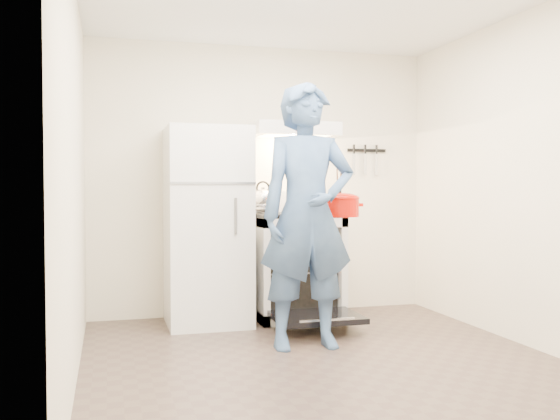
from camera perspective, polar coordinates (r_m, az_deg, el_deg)
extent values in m
plane|color=#4C3E33|center=(4.32, 4.30, -13.84)|extent=(3.60, 3.60, 0.00)
cube|color=beige|center=(5.88, -1.61, 2.70)|extent=(3.20, 0.02, 2.50)
cube|color=white|center=(5.43, -6.67, -1.47)|extent=(0.70, 0.70, 1.70)
cube|color=white|center=(5.67, 1.46, -5.27)|extent=(0.76, 0.65, 0.92)
cube|color=black|center=(5.63, 1.46, -0.47)|extent=(0.76, 0.65, 0.03)
cube|color=white|center=(5.90, 0.66, 0.76)|extent=(0.76, 0.07, 0.20)
cube|color=black|center=(5.17, 3.40, -9.76)|extent=(0.70, 0.54, 0.04)
cube|color=slate|center=(5.67, 1.46, -5.47)|extent=(0.60, 0.52, 0.01)
cube|color=white|center=(5.72, 1.25, 7.34)|extent=(0.76, 0.50, 0.12)
cube|color=black|center=(6.21, 7.92, 5.42)|extent=(0.40, 0.02, 0.03)
cylinder|color=#896449|center=(5.60, 1.35, -5.43)|extent=(0.30, 0.30, 0.02)
cylinder|color=silver|center=(5.48, 5.45, 0.60)|extent=(0.10, 0.10, 0.13)
imported|color=navy|center=(4.59, 2.54, -0.51)|extent=(0.72, 0.48, 1.95)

